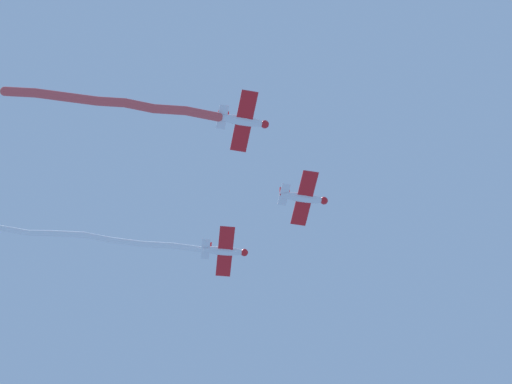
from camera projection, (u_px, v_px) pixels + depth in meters
airplane_lead at (304, 198)px, 90.42m from camera, size 5.45×6.99×1.77m
airplane_left_wing at (225, 251)px, 94.60m from camera, size 5.49×7.10×1.77m
smoke_trail_left_wing at (85, 237)px, 95.80m from camera, size 25.82×9.24×4.25m
airplane_right_wing at (243, 121)px, 85.33m from camera, size 5.44×6.97×1.77m
smoke_trail_right_wing at (113, 103)px, 83.33m from camera, size 19.36×10.39×2.10m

